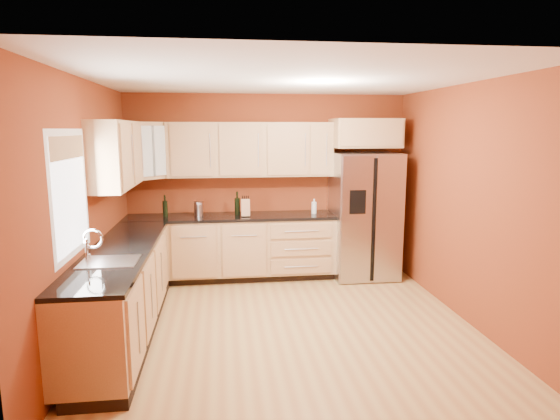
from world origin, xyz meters
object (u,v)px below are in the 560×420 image
Objects in this scene: knife_block at (246,208)px; soap_dispenser at (314,206)px; refrigerator at (364,215)px; wine_bottle_a at (165,206)px; canister_left at (198,209)px.

knife_block is 0.98m from soap_dispenser.
refrigerator reaches higher than wine_bottle_a.
canister_left is at bearing 4.10° from wine_bottle_a.
refrigerator is 1.70m from knife_block.
wine_bottle_a is (-2.79, 0.07, 0.18)m from refrigerator.
knife_block reaches higher than soap_dispenser.
wine_bottle_a reaches higher than knife_block.
refrigerator reaches higher than soap_dispenser.
wine_bottle_a is 1.10m from knife_block.
canister_left is 0.94× the size of soap_dispenser.
knife_block is at bearing -179.52° from refrigerator.
refrigerator is 9.07× the size of canister_left.
soap_dispenser is (2.07, 0.01, -0.05)m from wine_bottle_a.
soap_dispenser is at bearing 7.19° from knife_block.
refrigerator reaches higher than canister_left.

